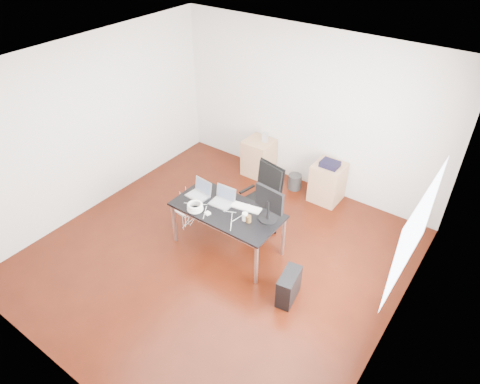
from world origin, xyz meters
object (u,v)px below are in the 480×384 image
Objects in this scene: filing_cabinet_left at (259,157)px; pc_tower at (289,286)px; desk at (227,212)px; office_chair at (263,195)px; filing_cabinet_right at (327,182)px.

filing_cabinet_left reaches higher than pc_tower.
desk reaches higher than pc_tower.
office_chair is 1.59m from pc_tower.
office_chair is 1.54× the size of filing_cabinet_right.
filing_cabinet_right is 2.40m from pc_tower.
filing_cabinet_right is at bearing 95.34° from pc_tower.
office_chair is at bearing 127.12° from pc_tower.
desk is 3.56× the size of pc_tower.
pc_tower is at bearing -32.20° from office_chair.
office_chair is (0.13, 0.74, -0.07)m from desk.
filing_cabinet_left is at bearing 111.46° from desk.
filing_cabinet_left is at bearing 121.90° from pc_tower.
pc_tower is at bearing -48.73° from filing_cabinet_left.
desk reaches higher than filing_cabinet_left.
filing_cabinet_right is at bearing 72.26° from desk.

